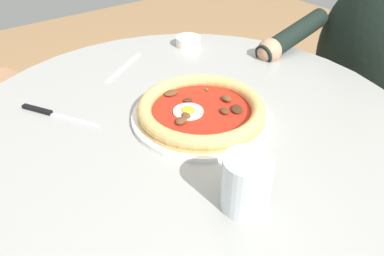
{
  "coord_description": "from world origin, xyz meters",
  "views": [
    {
      "loc": [
        -0.51,
        0.38,
        1.17
      ],
      "look_at": [
        -0.03,
        0.01,
        0.74
      ],
      "focal_mm": 34.03,
      "sensor_mm": 36.0,
      "label": 1
    }
  ],
  "objects_px": {
    "pizza_on_plate": "(201,110)",
    "ramekin_capers": "(188,41)",
    "cafe_chair_diner": "(377,99)",
    "steak_knife": "(48,113)",
    "diner_person": "(350,115)",
    "water_glass": "(246,186)",
    "fork_utensil": "(124,68)",
    "dining_table": "(187,172)"
  },
  "relations": [
    {
      "from": "pizza_on_plate",
      "to": "ramekin_capers",
      "type": "bearing_deg",
      "value": -33.1
    },
    {
      "from": "cafe_chair_diner",
      "to": "ramekin_capers",
      "type": "bearing_deg",
      "value": 58.43
    },
    {
      "from": "pizza_on_plate",
      "to": "steak_knife",
      "type": "bearing_deg",
      "value": 49.72
    },
    {
      "from": "ramekin_capers",
      "to": "diner_person",
      "type": "distance_m",
      "value": 0.61
    },
    {
      "from": "pizza_on_plate",
      "to": "steak_knife",
      "type": "distance_m",
      "value": 0.33
    },
    {
      "from": "pizza_on_plate",
      "to": "cafe_chair_diner",
      "type": "bearing_deg",
      "value": -91.78
    },
    {
      "from": "diner_person",
      "to": "cafe_chair_diner",
      "type": "height_order",
      "value": "diner_person"
    },
    {
      "from": "pizza_on_plate",
      "to": "cafe_chair_diner",
      "type": "xyz_separation_m",
      "value": [
        -0.02,
        -0.78,
        -0.25
      ]
    },
    {
      "from": "water_glass",
      "to": "fork_utensil",
      "type": "relative_size",
      "value": 0.58
    },
    {
      "from": "water_glass",
      "to": "cafe_chair_diner",
      "type": "height_order",
      "value": "cafe_chair_diner"
    },
    {
      "from": "ramekin_capers",
      "to": "diner_person",
      "type": "height_order",
      "value": "diner_person"
    },
    {
      "from": "fork_utensil",
      "to": "cafe_chair_diner",
      "type": "height_order",
      "value": "cafe_chair_diner"
    },
    {
      "from": "steak_knife",
      "to": "ramekin_capers",
      "type": "height_order",
      "value": "ramekin_capers"
    },
    {
      "from": "cafe_chair_diner",
      "to": "pizza_on_plate",
      "type": "bearing_deg",
      "value": 88.22
    },
    {
      "from": "water_glass",
      "to": "diner_person",
      "type": "relative_size",
      "value": 0.08
    },
    {
      "from": "fork_utensil",
      "to": "diner_person",
      "type": "distance_m",
      "value": 0.77
    },
    {
      "from": "steak_knife",
      "to": "ramekin_capers",
      "type": "distance_m",
      "value": 0.48
    },
    {
      "from": "pizza_on_plate",
      "to": "diner_person",
      "type": "distance_m",
      "value": 0.69
    },
    {
      "from": "pizza_on_plate",
      "to": "cafe_chair_diner",
      "type": "relative_size",
      "value": 0.35
    },
    {
      "from": "dining_table",
      "to": "ramekin_capers",
      "type": "relative_size",
      "value": 13.49
    },
    {
      "from": "steak_knife",
      "to": "cafe_chair_diner",
      "type": "distance_m",
      "value": 1.09
    },
    {
      "from": "water_glass",
      "to": "fork_utensil",
      "type": "xyz_separation_m",
      "value": [
        0.54,
        -0.09,
        -0.04
      ]
    },
    {
      "from": "water_glass",
      "to": "cafe_chair_diner",
      "type": "distance_m",
      "value": 0.95
    },
    {
      "from": "cafe_chair_diner",
      "to": "fork_utensil",
      "type": "bearing_deg",
      "value": 67.16
    },
    {
      "from": "water_glass",
      "to": "pizza_on_plate",
      "type": "bearing_deg",
      "value": -23.37
    },
    {
      "from": "dining_table",
      "to": "water_glass",
      "type": "relative_size",
      "value": 10.56
    },
    {
      "from": "water_glass",
      "to": "fork_utensil",
      "type": "height_order",
      "value": "water_glass"
    },
    {
      "from": "dining_table",
      "to": "ramekin_capers",
      "type": "distance_m",
      "value": 0.43
    },
    {
      "from": "dining_table",
      "to": "pizza_on_plate",
      "type": "xyz_separation_m",
      "value": [
        -0.02,
        -0.03,
        0.17
      ]
    },
    {
      "from": "steak_knife",
      "to": "diner_person",
      "type": "relative_size",
      "value": 0.16
    },
    {
      "from": "ramekin_capers",
      "to": "cafe_chair_diner",
      "type": "relative_size",
      "value": 0.09
    },
    {
      "from": "dining_table",
      "to": "diner_person",
      "type": "distance_m",
      "value": 0.68
    },
    {
      "from": "pizza_on_plate",
      "to": "fork_utensil",
      "type": "xyz_separation_m",
      "value": [
        0.31,
        0.01,
        -0.02
      ]
    },
    {
      "from": "water_glass",
      "to": "diner_person",
      "type": "distance_m",
      "value": 0.82
    },
    {
      "from": "dining_table",
      "to": "water_glass",
      "type": "distance_m",
      "value": 0.32
    },
    {
      "from": "fork_utensil",
      "to": "diner_person",
      "type": "xyz_separation_m",
      "value": [
        -0.33,
        -0.66,
        -0.25
      ]
    },
    {
      "from": "steak_knife",
      "to": "cafe_chair_diner",
      "type": "height_order",
      "value": "cafe_chair_diner"
    },
    {
      "from": "dining_table",
      "to": "water_glass",
      "type": "bearing_deg",
      "value": 163.53
    },
    {
      "from": "pizza_on_plate",
      "to": "water_glass",
      "type": "distance_m",
      "value": 0.25
    },
    {
      "from": "water_glass",
      "to": "ramekin_capers",
      "type": "bearing_deg",
      "value": -29.27
    },
    {
      "from": "fork_utensil",
      "to": "cafe_chair_diner",
      "type": "bearing_deg",
      "value": -112.84
    },
    {
      "from": "fork_utensil",
      "to": "diner_person",
      "type": "bearing_deg",
      "value": -116.48
    }
  ]
}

